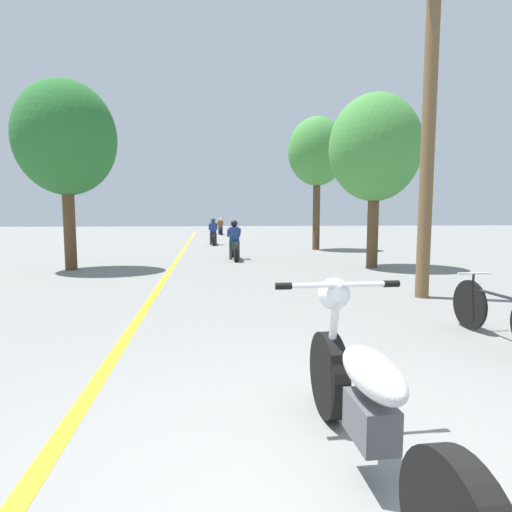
{
  "coord_description": "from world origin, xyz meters",
  "views": [
    {
      "loc": [
        -0.7,
        -1.9,
        1.5
      ],
      "look_at": [
        0.06,
        4.13,
        0.9
      ],
      "focal_mm": 28.0,
      "sensor_mm": 36.0,
      "label": 1
    }
  ],
  "objects_px": {
    "utility_pole": "(429,112)",
    "roadside_tree_right_near": "(375,149)",
    "bicycle_parked": "(499,312)",
    "motorcycle_rider_far": "(220,228)",
    "roadside_tree_left": "(66,139)",
    "motorcycle_foreground": "(367,401)",
    "motorcycle_rider_mid": "(213,235)",
    "motorcycle_rider_lead": "(234,244)",
    "roadside_tree_right_far": "(317,152)"
  },
  "relations": [
    {
      "from": "utility_pole",
      "to": "roadside_tree_right_near",
      "type": "height_order",
      "value": "utility_pole"
    },
    {
      "from": "bicycle_parked",
      "to": "motorcycle_rider_far",
      "type": "bearing_deg",
      "value": 94.5
    },
    {
      "from": "roadside_tree_left",
      "to": "motorcycle_foreground",
      "type": "xyz_separation_m",
      "value": [
        4.69,
        -9.67,
        -3.17
      ]
    },
    {
      "from": "roadside_tree_left",
      "to": "motorcycle_foreground",
      "type": "height_order",
      "value": "roadside_tree_left"
    },
    {
      "from": "motorcycle_foreground",
      "to": "motorcycle_rider_mid",
      "type": "distance_m",
      "value": 19.21
    },
    {
      "from": "roadside_tree_left",
      "to": "bicycle_parked",
      "type": "xyz_separation_m",
      "value": [
        7.27,
        -7.47,
        -3.26
      ]
    },
    {
      "from": "utility_pole",
      "to": "motorcycle_foreground",
      "type": "height_order",
      "value": "utility_pole"
    },
    {
      "from": "roadside_tree_left",
      "to": "motorcycle_rider_mid",
      "type": "bearing_deg",
      "value": 66.31
    },
    {
      "from": "motorcycle_rider_mid",
      "to": "utility_pole",
      "type": "bearing_deg",
      "value": -75.97
    },
    {
      "from": "utility_pole",
      "to": "roadside_tree_left",
      "type": "xyz_separation_m",
      "value": [
        -7.78,
        4.87,
        0.26
      ]
    },
    {
      "from": "motorcycle_rider_mid",
      "to": "motorcycle_rider_far",
      "type": "xyz_separation_m",
      "value": [
        0.82,
        11.84,
        -0.02
      ]
    },
    {
      "from": "roadside_tree_right_near",
      "to": "motorcycle_rider_mid",
      "type": "xyz_separation_m",
      "value": [
        -4.47,
        10.1,
        -2.9
      ]
    },
    {
      "from": "roadside_tree_left",
      "to": "motorcycle_rider_lead",
      "type": "distance_m",
      "value": 6.09
    },
    {
      "from": "motorcycle_rider_mid",
      "to": "motorcycle_rider_far",
      "type": "height_order",
      "value": "motorcycle_rider_mid"
    },
    {
      "from": "motorcycle_rider_lead",
      "to": "motorcycle_rider_mid",
      "type": "xyz_separation_m",
      "value": [
        -0.6,
        7.36,
        0.02
      ]
    },
    {
      "from": "bicycle_parked",
      "to": "roadside_tree_right_far",
      "type": "bearing_deg",
      "value": 83.69
    },
    {
      "from": "roadside_tree_right_near",
      "to": "motorcycle_rider_far",
      "type": "xyz_separation_m",
      "value": [
        -3.65,
        21.95,
        -2.92
      ]
    },
    {
      "from": "roadside_tree_right_far",
      "to": "motorcycle_rider_lead",
      "type": "bearing_deg",
      "value": -137.6
    },
    {
      "from": "roadside_tree_right_near",
      "to": "roadside_tree_right_far",
      "type": "bearing_deg",
      "value": 89.21
    },
    {
      "from": "motorcycle_rider_lead",
      "to": "bicycle_parked",
      "type": "xyz_separation_m",
      "value": [
        2.49,
        -9.64,
        -0.17
      ]
    },
    {
      "from": "motorcycle_rider_lead",
      "to": "motorcycle_rider_far",
      "type": "height_order",
      "value": "motorcycle_rider_far"
    },
    {
      "from": "motorcycle_rider_mid",
      "to": "motorcycle_rider_far",
      "type": "relative_size",
      "value": 0.94
    },
    {
      "from": "roadside_tree_left",
      "to": "motorcycle_rider_lead",
      "type": "xyz_separation_m",
      "value": [
        4.78,
        2.17,
        -3.1
      ]
    },
    {
      "from": "roadside_tree_left",
      "to": "roadside_tree_right_far",
      "type": "bearing_deg",
      "value": 33.49
    },
    {
      "from": "roadside_tree_left",
      "to": "bicycle_parked",
      "type": "height_order",
      "value": "roadside_tree_left"
    },
    {
      "from": "roadside_tree_right_near",
      "to": "motorcycle_rider_lead",
      "type": "xyz_separation_m",
      "value": [
        -3.87,
        2.74,
        -2.91
      ]
    },
    {
      "from": "bicycle_parked",
      "to": "roadside_tree_right_near",
      "type": "bearing_deg",
      "value": 78.69
    },
    {
      "from": "utility_pole",
      "to": "motorcycle_rider_mid",
      "type": "relative_size",
      "value": 3.25
    },
    {
      "from": "motorcycle_rider_lead",
      "to": "motorcycle_rider_far",
      "type": "bearing_deg",
      "value": 89.33
    },
    {
      "from": "motorcycle_rider_far",
      "to": "roadside_tree_right_near",
      "type": "bearing_deg",
      "value": -80.56
    },
    {
      "from": "utility_pole",
      "to": "motorcycle_rider_mid",
      "type": "height_order",
      "value": "utility_pole"
    },
    {
      "from": "utility_pole",
      "to": "roadside_tree_right_far",
      "type": "xyz_separation_m",
      "value": [
        0.96,
        10.65,
        0.97
      ]
    },
    {
      "from": "utility_pole",
      "to": "roadside_tree_right_near",
      "type": "distance_m",
      "value": 4.38
    },
    {
      "from": "roadside_tree_left",
      "to": "motorcycle_rider_far",
      "type": "distance_m",
      "value": 22.17
    },
    {
      "from": "roadside_tree_right_far",
      "to": "roadside_tree_left",
      "type": "relative_size",
      "value": 1.13
    },
    {
      "from": "roadside_tree_left",
      "to": "motorcycle_rider_far",
      "type": "xyz_separation_m",
      "value": [
        5.0,
        21.37,
        -3.1
      ]
    },
    {
      "from": "motorcycle_foreground",
      "to": "bicycle_parked",
      "type": "distance_m",
      "value": 3.39
    },
    {
      "from": "roadside_tree_right_far",
      "to": "motorcycle_rider_lead",
      "type": "height_order",
      "value": "roadside_tree_right_far"
    },
    {
      "from": "motorcycle_foreground",
      "to": "motorcycle_rider_mid",
      "type": "height_order",
      "value": "motorcycle_rider_mid"
    },
    {
      "from": "roadside_tree_left",
      "to": "motorcycle_rider_mid",
      "type": "relative_size",
      "value": 2.59
    },
    {
      "from": "roadside_tree_right_near",
      "to": "roadside_tree_right_far",
      "type": "height_order",
      "value": "roadside_tree_right_far"
    },
    {
      "from": "roadside_tree_right_near",
      "to": "roadside_tree_left",
      "type": "bearing_deg",
      "value": 176.19
    },
    {
      "from": "utility_pole",
      "to": "bicycle_parked",
      "type": "height_order",
      "value": "utility_pole"
    },
    {
      "from": "utility_pole",
      "to": "motorcycle_foreground",
      "type": "distance_m",
      "value": 6.4
    },
    {
      "from": "bicycle_parked",
      "to": "roadside_tree_left",
      "type": "bearing_deg",
      "value": 134.21
    },
    {
      "from": "utility_pole",
      "to": "motorcycle_foreground",
      "type": "xyz_separation_m",
      "value": [
        -3.09,
        -4.8,
        -2.9
      ]
    },
    {
      "from": "roadside_tree_right_far",
      "to": "bicycle_parked",
      "type": "bearing_deg",
      "value": -96.31
    },
    {
      "from": "roadside_tree_right_near",
      "to": "motorcycle_rider_far",
      "type": "bearing_deg",
      "value": 99.44
    },
    {
      "from": "utility_pole",
      "to": "bicycle_parked",
      "type": "distance_m",
      "value": 4.0
    },
    {
      "from": "utility_pole",
      "to": "motorcycle_rider_mid",
      "type": "xyz_separation_m",
      "value": [
        -3.6,
        14.4,
        -2.81
      ]
    }
  ]
}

